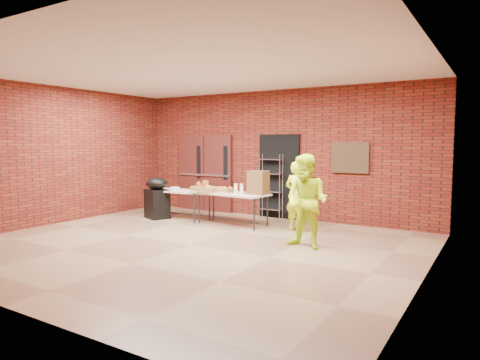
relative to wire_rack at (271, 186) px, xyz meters
name	(u,v)px	position (x,y,z in m)	size (l,w,h in m)	color
room	(189,159)	(0.06, -3.32, 0.80)	(8.08, 7.08, 3.28)	brown
double_doors	(205,173)	(-2.14, 0.12, 0.25)	(1.78, 0.12, 2.10)	#451713
dark_doorway	(279,176)	(0.16, 0.14, 0.25)	(1.10, 0.06, 2.10)	black
bronze_plaque	(350,158)	(1.96, 0.13, 0.75)	(0.85, 0.04, 0.70)	#392516
wire_rack	(271,186)	(0.00, 0.00, 0.00)	(0.59, 0.20, 1.61)	silver
table_left	(182,193)	(-1.87, -1.20, -0.16)	(1.77, 0.85, 0.71)	beige
table_right	(230,195)	(-0.38, -1.28, -0.12)	(1.90, 0.97, 0.75)	beige
basket_bananas	(203,188)	(-1.12, -1.34, 0.01)	(0.46, 0.36, 0.14)	#AC7B45
basket_oranges	(224,190)	(-0.56, -1.28, 0.00)	(0.40, 0.31, 0.12)	#AC7B45
basket_apples	(208,189)	(-0.90, -1.44, 0.01)	(0.48, 0.37, 0.15)	#AC7B45
muffin_tray	(203,190)	(-1.22, -1.22, -0.05)	(0.40, 0.40, 0.10)	#155123
napkin_box	(175,188)	(-2.12, -1.18, -0.06)	(0.20, 0.13, 0.07)	white
coffee_dispenser	(258,183)	(0.32, -1.22, 0.20)	(0.40, 0.35, 0.52)	brown
cup_stack_front	(236,189)	(-0.15, -1.40, 0.06)	(0.08, 0.08, 0.23)	white
cup_stack_mid	(242,190)	(0.04, -1.48, 0.05)	(0.07, 0.07, 0.21)	white
cup_stack_back	(242,188)	(-0.10, -1.23, 0.05)	(0.07, 0.07, 0.22)	white
covered_grill	(157,198)	(-2.41, -1.52, -0.29)	(0.70, 0.65, 1.03)	black
volunteer_woman	(297,196)	(1.21, -1.13, -0.05)	(0.55, 0.36, 1.50)	#D9FF1C
volunteer_man	(307,201)	(1.96, -2.38, 0.04)	(0.82, 0.64, 1.69)	#D9FF1C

